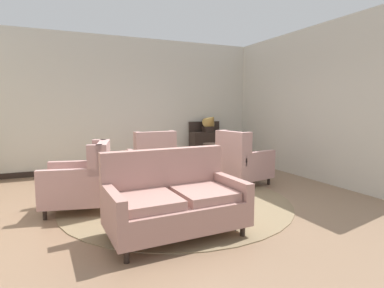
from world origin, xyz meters
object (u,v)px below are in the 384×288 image
at_px(side_table, 213,157).
at_px(gramophone, 211,122).
at_px(porcelain_vase, 186,159).
at_px(settee, 174,201).
at_px(coffee_table, 188,175).
at_px(armchair_far_left, 242,162).
at_px(armchair_near_window, 152,160).
at_px(armchair_back_corner, 83,182).
at_px(sideboard, 207,146).

xyz_separation_m(side_table, gramophone, (0.52, 1.16, 0.70)).
xyz_separation_m(porcelain_vase, settee, (-0.68, -1.23, -0.26)).
height_order(coffee_table, gramophone, gramophone).
bearing_deg(gramophone, side_table, -114.32).
xyz_separation_m(settee, gramophone, (2.43, 3.77, 0.72)).
height_order(armchair_far_left, armchair_near_window, armchair_far_left).
bearing_deg(coffee_table, gramophone, 55.89).
height_order(armchair_far_left, armchair_back_corner, armchair_far_left).
height_order(armchair_near_window, gramophone, gramophone).
xyz_separation_m(porcelain_vase, armchair_near_window, (-0.12, 1.52, -0.25)).
xyz_separation_m(porcelain_vase, side_table, (1.23, 1.38, -0.24)).
relative_size(porcelain_vase, settee, 0.21).
bearing_deg(settee, side_table, 51.49).
xyz_separation_m(coffee_table, porcelain_vase, (-0.01, 0.04, 0.24)).
relative_size(coffee_table, sideboard, 0.74).
relative_size(side_table, sideboard, 0.64).
relative_size(armchair_near_window, side_table, 1.45).
height_order(porcelain_vase, gramophone, gramophone).
bearing_deg(side_table, armchair_far_left, -82.67).
distance_m(armchair_back_corner, sideboard, 4.14).
bearing_deg(porcelain_vase, armchair_back_corner, 175.61).
height_order(settee, gramophone, gramophone).
bearing_deg(settee, armchair_near_window, 76.13).
height_order(sideboard, gramophone, gramophone).
bearing_deg(armchair_far_left, armchair_near_window, 42.00).
bearing_deg(armchair_near_window, sideboard, -148.38).
distance_m(armchair_back_corner, side_table, 3.09).
xyz_separation_m(porcelain_vase, gramophone, (1.75, 2.54, 0.46)).
bearing_deg(side_table, gramophone, 65.68).
distance_m(armchair_back_corner, gramophone, 4.18).
bearing_deg(armchair_near_window, porcelain_vase, 94.67).
bearing_deg(coffee_table, settee, -119.97).
bearing_deg(side_table, porcelain_vase, -131.69).
distance_m(armchair_near_window, armchair_back_corner, 2.03).
distance_m(side_table, gramophone, 1.45).
relative_size(porcelain_vase, armchair_near_window, 0.33).
height_order(armchair_far_left, sideboard, sideboard).
bearing_deg(settee, coffee_table, 57.70).
distance_m(porcelain_vase, gramophone, 3.12).
xyz_separation_m(armchair_near_window, gramophone, (1.87, 1.02, 0.70)).
xyz_separation_m(armchair_far_left, sideboard, (0.35, 2.19, 0.05)).
height_order(coffee_table, sideboard, sideboard).
bearing_deg(sideboard, side_table, -110.73).
distance_m(coffee_table, armchair_far_left, 1.43).
distance_m(settee, armchair_back_corner, 1.63).
distance_m(armchair_far_left, armchair_back_corner, 2.96).
relative_size(armchair_back_corner, side_table, 1.49).
distance_m(armchair_near_window, side_table, 1.36).
relative_size(settee, armchair_far_left, 1.52).
xyz_separation_m(armchair_back_corner, side_table, (2.82, 1.26, -0.00)).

